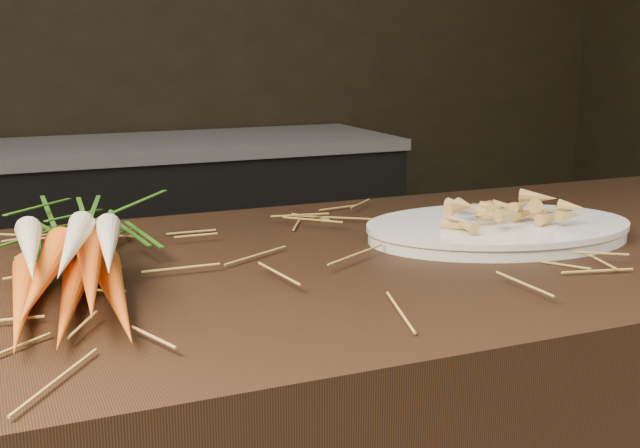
# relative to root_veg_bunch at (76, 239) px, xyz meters

# --- Properties ---
(back_counter) EXTENTS (1.82, 0.62, 0.84)m
(back_counter) POSITION_rel_root_veg_bunch_xyz_m (0.42, 1.84, -0.53)
(back_counter) COLOR black
(back_counter) RESTS_ON ground
(straw_bedding) EXTENTS (1.40, 0.60, 0.02)m
(straw_bedding) POSITION_rel_root_veg_bunch_xyz_m (0.12, -0.04, -0.04)
(straw_bedding) COLOR #A77E33
(straw_bedding) RESTS_ON main_counter
(root_veg_bunch) EXTENTS (0.23, 0.54, 0.10)m
(root_veg_bunch) POSITION_rel_root_veg_bunch_xyz_m (0.00, 0.00, 0.00)
(root_veg_bunch) COLOR #C7521E
(root_veg_bunch) RESTS_ON main_counter
(serving_platter) EXTENTS (0.42, 0.32, 0.02)m
(serving_platter) POSITION_rel_root_veg_bunch_xyz_m (0.58, -0.04, -0.04)
(serving_platter) COLOR white
(serving_platter) RESTS_ON main_counter
(roasted_veg_heap) EXTENTS (0.21, 0.17, 0.04)m
(roasted_veg_heap) POSITION_rel_root_veg_bunch_xyz_m (0.58, -0.04, -0.01)
(roasted_veg_heap) COLOR #C18D43
(roasted_veg_heap) RESTS_ON serving_platter
(serving_fork) EXTENTS (0.06, 0.14, 0.00)m
(serving_fork) POSITION_rel_root_veg_bunch_xyz_m (0.71, -0.08, -0.03)
(serving_fork) COLOR silver
(serving_fork) RESTS_ON serving_platter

